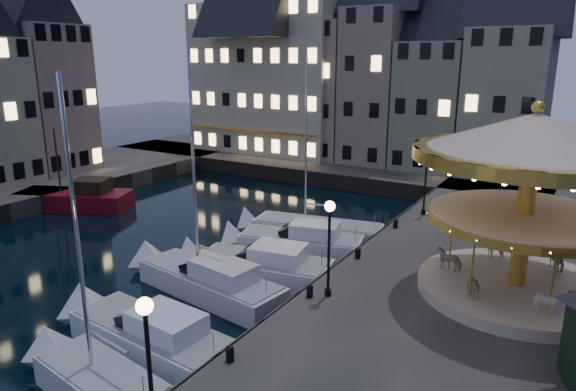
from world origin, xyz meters
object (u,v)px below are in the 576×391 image
Objects in this scene: motorboat_f at (308,230)px; carousel at (531,171)px; streetlamp_a at (148,351)px; streetlamp_c at (426,173)px; bollard_d at (396,223)px; motorboat_a at (93,380)px; motorboat_d at (256,266)px; bollard_a at (230,353)px; motorboat_b at (146,334)px; red_fishing_boat at (77,199)px; motorboat_c at (204,280)px; bollard_c at (358,253)px; motorboat_e at (294,243)px; bollard_b at (310,290)px; streetlamp_b at (329,235)px.

carousel is (12.66, -4.68, 6.13)m from motorboat_f.
streetlamp_a is 23.50m from streetlamp_c.
bollard_d is 18.83m from motorboat_a.
bollard_a is at bearing -60.62° from motorboat_d.
red_fishing_boat is at bearing 149.36° from motorboat_b.
motorboat_c reaches higher than motorboat_f.
streetlamp_a is 7.32× the size of bollard_c.
motorboat_d is at bearing -170.36° from carousel.
streetlamp_a is at bearing -71.75° from motorboat_e.
motorboat_c is 15.24m from carousel.
bollard_b is 24.25m from red_fishing_boat.
red_fishing_boat is (-24.02, -7.78, -3.30)m from streetlamp_c.
motorboat_d reaches higher than bollard_a.
motorboat_b is (-4.56, 0.55, -0.96)m from bollard_a.
motorboat_e is 18.65m from red_fishing_boat.
streetlamp_c is 0.45× the size of carousel.
motorboat_c reaches higher than motorboat_a.
motorboat_d is at bearing 93.37° from motorboat_a.
motorboat_b is at bearing -133.45° from streetlamp_b.
bollard_c is 8.93m from carousel.
motorboat_d is (-5.26, -11.22, -3.38)m from streetlamp_c.
streetlamp_a is 7.32× the size of bollard_a.
streetlamp_c is 25.47m from red_fishing_boat.
motorboat_b and motorboat_d have the same top height.
motorboat_c is at bearing -98.75° from motorboat_e.
bollard_d is 9.07m from motorboat_d.
streetlamp_a is 4.71m from bollard_a.
carousel is (7.36, 10.32, 5.06)m from bollard_a.
streetlamp_a is at bearing -33.20° from red_fishing_boat.
motorboat_c reaches higher than streetlamp_b.
bollard_d is 10.59m from carousel.
bollard_c is at bearing -40.33° from motorboat_f.
motorboat_e reaches higher than bollard_d.
motorboat_c is (-5.82, 0.06, -0.92)m from bollard_b.
motorboat_e is 0.68× the size of motorboat_f.
motorboat_a is 14.70m from motorboat_e.
motorboat_e reaches higher than bollard_b.
motorboat_b is at bearing -140.67° from carousel.
streetlamp_c is at bearing 17.95° from red_fishing_boat.
carousel is at bearing 33.22° from bollard_b.
streetlamp_a is 7.32× the size of bollard_b.
bollard_b is at bearing 93.61° from streetlamp_a.
streetlamp_a is at bearing -72.75° from motorboat_f.
streetlamp_c is (0.00, 13.50, 0.00)m from streetlamp_b.
streetlamp_b is at bearing 61.02° from motorboat_a.
streetlamp_c is 0.35× the size of motorboat_f.
bollard_c is 5.25m from motorboat_d.
motorboat_d is at bearing 119.38° from bollard_a.
streetlamp_c is 7.32× the size of bollard_b.
motorboat_a is 0.87× the size of motorboat_f.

